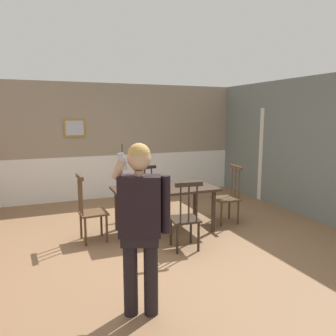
% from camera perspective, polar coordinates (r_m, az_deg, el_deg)
% --- Properties ---
extents(ground_plane, '(7.21, 7.21, 0.00)m').
position_cam_1_polar(ground_plane, '(5.15, -2.61, -13.11)').
color(ground_plane, '#846042').
extents(room_back_partition, '(6.55, 0.17, 2.66)m').
position_cam_1_polar(room_back_partition, '(7.89, -10.64, 4.15)').
color(room_back_partition, gray).
rests_on(room_back_partition, ground_plane).
extents(room_right_partition, '(0.13, 6.42, 2.66)m').
position_cam_1_polar(room_right_partition, '(6.66, 24.84, 2.97)').
color(room_right_partition, slate).
rests_on(room_right_partition, ground_plane).
extents(dining_table, '(1.69, 0.91, 0.75)m').
position_cam_1_polar(dining_table, '(5.54, -0.58, -4.29)').
color(dining_table, '#38281E').
rests_on(dining_table, ground_plane).
extents(chair_near_window, '(0.51, 0.51, 0.97)m').
position_cam_1_polar(chair_near_window, '(6.35, -3.36, -4.41)').
color(chair_near_window, black).
rests_on(chair_near_window, ground_plane).
extents(chair_by_doorway, '(0.43, 0.43, 1.06)m').
position_cam_1_polar(chair_by_doorway, '(5.27, -13.21, -7.17)').
color(chair_by_doorway, '#513823').
rests_on(chair_by_doorway, ground_plane).
extents(chair_at_table_head, '(0.44, 0.44, 1.03)m').
position_cam_1_polar(chair_at_table_head, '(4.84, 3.01, -8.54)').
color(chair_at_table_head, '#2D2319').
rests_on(chair_at_table_head, ground_plane).
extents(chair_opposite_corner, '(0.45, 0.45, 1.04)m').
position_cam_1_polar(chair_opposite_corner, '(6.12, 10.26, -4.84)').
color(chair_opposite_corner, '#513823').
rests_on(chair_opposite_corner, ground_plane).
extents(person_figure, '(0.53, 0.35, 1.70)m').
position_cam_1_polar(person_figure, '(3.18, -4.73, -8.74)').
color(person_figure, black).
rests_on(person_figure, ground_plane).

